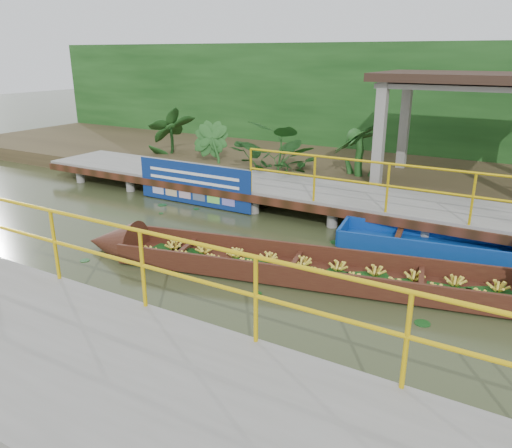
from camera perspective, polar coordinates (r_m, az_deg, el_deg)
The scene contains 10 objects.
ground at distance 9.37m, azimuth -3.31°, elevation -4.00°, with size 80.00×80.00×0.00m, color #2F371B.
land_strip at distance 15.81m, azimuth 11.89°, elevation 6.05°, with size 30.00×8.00×0.45m, color #342B1A.
far_dock at distance 12.05m, azimuth 5.75°, elevation 3.60°, with size 16.00×2.06×1.66m.
near_dock at distance 5.88m, azimuth -18.57°, elevation -16.92°, with size 18.00×2.40×1.73m.
pavilion at distance 13.62m, azimuth 23.30°, elevation 13.98°, with size 4.40×3.00×3.00m.
foliage_backdrop at distance 17.91m, azimuth 14.95°, elevation 13.06°, with size 30.00×0.80×4.00m, color #143912.
vendor_boat at distance 8.45m, azimuth 13.01°, elevation -5.58°, with size 10.36×3.14×2.06m.
moored_blue_boat at distance 10.12m, azimuth 24.14°, elevation -2.93°, with size 3.95×1.53×0.92m.
blue_banner at distance 12.57m, azimuth -7.17°, elevation 4.56°, with size 3.35×0.04×1.05m.
tropical_plants at distance 13.53m, azimuth 9.93°, elevation 7.99°, with size 14.11×1.11×1.38m.
Camera 1 is at (4.81, -7.17, 3.65)m, focal length 35.00 mm.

